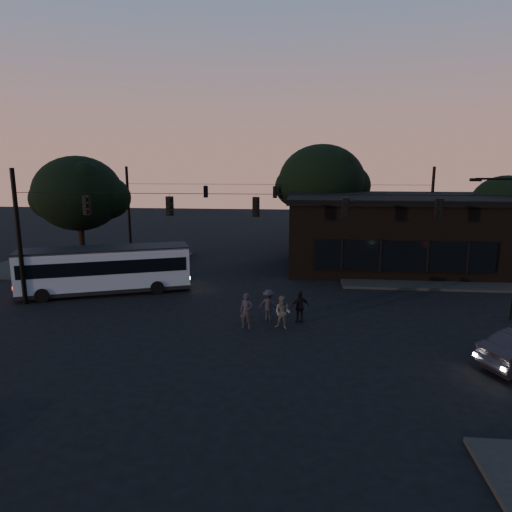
# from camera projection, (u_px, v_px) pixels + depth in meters

# --- Properties ---
(ground) EXTENTS (120.00, 120.00, 0.00)m
(ground) POSITION_uv_depth(u_px,v_px,m) (247.00, 339.00, 20.38)
(ground) COLOR black
(ground) RESTS_ON ground
(sidewalk_far_right) EXTENTS (14.00, 10.00, 0.15)m
(sidewalk_far_right) POSITION_uv_depth(u_px,v_px,m) (436.00, 272.00, 32.83)
(sidewalk_far_right) COLOR black
(sidewalk_far_right) RESTS_ON ground
(sidewalk_far_left) EXTENTS (14.00, 10.00, 0.15)m
(sidewalk_far_left) POSITION_uv_depth(u_px,v_px,m) (90.00, 264.00, 35.40)
(sidewalk_far_left) COLOR black
(sidewalk_far_left) RESTS_ON ground
(building) EXTENTS (15.40, 10.41, 5.40)m
(building) POSITION_uv_depth(u_px,v_px,m) (390.00, 231.00, 34.53)
(building) COLOR black
(building) RESTS_ON ground
(tree_behind) EXTENTS (7.60, 7.60, 9.43)m
(tree_behind) POSITION_uv_depth(u_px,v_px,m) (322.00, 181.00, 40.21)
(tree_behind) COLOR black
(tree_behind) RESTS_ON ground
(tree_right) EXTENTS (5.20, 5.20, 6.86)m
(tree_right) POSITION_uv_depth(u_px,v_px,m) (506.00, 204.00, 35.23)
(tree_right) COLOR black
(tree_right) RESTS_ON ground
(tree_left) EXTENTS (6.40, 6.40, 8.30)m
(tree_left) POSITION_uv_depth(u_px,v_px,m) (78.00, 194.00, 33.34)
(tree_left) COLOR black
(tree_left) RESTS_ON ground
(signal_rig_near) EXTENTS (26.24, 0.30, 7.50)m
(signal_rig_near) POSITION_uv_depth(u_px,v_px,m) (256.00, 228.00, 23.40)
(signal_rig_near) COLOR black
(signal_rig_near) RESTS_ON ground
(signal_rig_far) EXTENTS (26.24, 0.30, 7.50)m
(signal_rig_far) POSITION_uv_depth(u_px,v_px,m) (275.00, 206.00, 39.05)
(signal_rig_far) COLOR black
(signal_rig_far) RESTS_ON ground
(bus) EXTENTS (10.10, 5.70, 2.79)m
(bus) POSITION_uv_depth(u_px,v_px,m) (106.00, 268.00, 27.45)
(bus) COLOR #8194A4
(bus) RESTS_ON ground
(pedestrian_a) EXTENTS (0.65, 0.46, 1.69)m
(pedestrian_a) POSITION_uv_depth(u_px,v_px,m) (246.00, 311.00, 21.64)
(pedestrian_a) COLOR #242028
(pedestrian_a) RESTS_ON ground
(pedestrian_b) EXTENTS (0.92, 0.80, 1.59)m
(pedestrian_b) POSITION_uv_depth(u_px,v_px,m) (283.00, 313.00, 21.56)
(pedestrian_b) COLOR #4F4F48
(pedestrian_b) RESTS_ON ground
(pedestrian_c) EXTENTS (1.03, 0.72, 1.63)m
(pedestrian_c) POSITION_uv_depth(u_px,v_px,m) (300.00, 307.00, 22.39)
(pedestrian_c) COLOR black
(pedestrian_c) RESTS_ON ground
(pedestrian_d) EXTENTS (1.11, 0.77, 1.58)m
(pedestrian_d) POSITION_uv_depth(u_px,v_px,m) (269.00, 305.00, 22.74)
(pedestrian_d) COLOR black
(pedestrian_d) RESTS_ON ground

